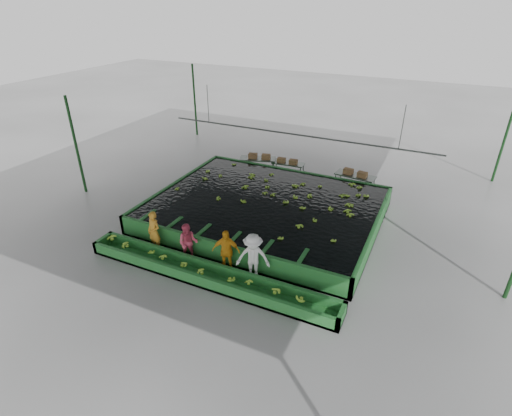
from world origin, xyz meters
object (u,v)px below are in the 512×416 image
at_px(worker_c, 226,251).
at_px(packing_table_right, 354,183).
at_px(sorting_trough, 207,275).
at_px(packing_table_mid, 288,169).
at_px(worker_d, 253,258).
at_px(worker_a, 154,232).
at_px(packing_table_left, 258,166).
at_px(box_stack_right, 355,175).
at_px(box_stack_left, 259,158).
at_px(flotation_tank, 265,209).
at_px(worker_b, 188,243).
at_px(box_stack_mid, 287,163).

bearing_deg(worker_c, packing_table_right, 54.51).
bearing_deg(sorting_trough, packing_table_mid, 94.71).
distance_m(worker_c, worker_d, 1.10).
bearing_deg(packing_table_mid, worker_a, -102.72).
distance_m(sorting_trough, packing_table_left, 10.05).
height_order(packing_table_right, box_stack_right, box_stack_right).
height_order(box_stack_left, box_stack_right, box_stack_right).
distance_m(flotation_tank, packing_table_right, 5.51).
xyz_separation_m(flotation_tank, box_stack_left, (-2.46, 4.61, 0.47)).
bearing_deg(box_stack_right, packing_table_left, 179.29).
relative_size(packing_table_left, packing_table_right, 0.99).
height_order(sorting_trough, worker_d, worker_d).
distance_m(worker_b, packing_table_left, 9.01).
distance_m(worker_b, packing_table_right, 9.91).
bearing_deg(packing_table_right, worker_a, -123.75).
height_order(flotation_tank, packing_table_mid, flotation_tank).
bearing_deg(packing_table_left, box_stack_mid, 8.79).
bearing_deg(worker_c, box_stack_mid, 78.82).
bearing_deg(worker_c, worker_d, -18.74).
xyz_separation_m(flotation_tank, box_stack_right, (3.02, 4.54, 0.48)).
relative_size(sorting_trough, packing_table_mid, 5.55).
bearing_deg(flotation_tank, packing_table_mid, 99.50).
bearing_deg(packing_table_left, worker_b, -81.88).
relative_size(worker_b, box_stack_right, 1.28).
height_order(worker_c, box_stack_left, worker_c).
xyz_separation_m(packing_table_left, packing_table_mid, (1.75, 0.34, -0.05)).
bearing_deg(worker_b, worker_d, -23.22).
relative_size(worker_d, box_stack_mid, 1.63).
xyz_separation_m(packing_table_mid, packing_table_right, (3.86, -0.34, 0.06)).
relative_size(packing_table_left, packing_table_mid, 1.12).
bearing_deg(box_stack_mid, box_stack_left, -170.33).
distance_m(flotation_tank, worker_a, 5.21).
bearing_deg(box_stack_left, packing_table_right, -0.01).
relative_size(flotation_tank, sorting_trough, 1.00).
bearing_deg(packing_table_mid, sorting_trough, -85.29).
bearing_deg(flotation_tank, sorting_trough, -90.00).
bearing_deg(worker_b, packing_table_mid, 63.83).
bearing_deg(sorting_trough, worker_c, 66.13).
height_order(worker_b, box_stack_left, worker_b).
bearing_deg(flotation_tank, box_stack_left, 118.07).
bearing_deg(box_stack_right, worker_a, -123.88).
relative_size(worker_b, packing_table_right, 0.77).
relative_size(flotation_tank, worker_b, 6.32).
bearing_deg(box_stack_right, worker_c, -106.78).
bearing_deg(worker_a, box_stack_left, 98.78).
bearing_deg(box_stack_mid, packing_table_mid, 63.78).
bearing_deg(worker_b, worker_c, -23.22).
relative_size(packing_table_right, box_stack_left, 1.64).
relative_size(sorting_trough, worker_d, 5.33).
distance_m(flotation_tank, worker_d, 4.57).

